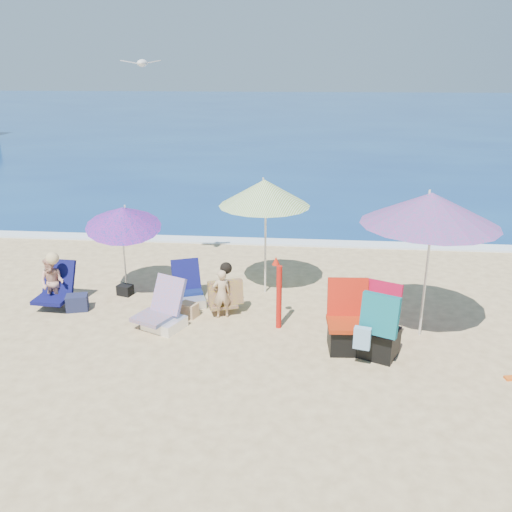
# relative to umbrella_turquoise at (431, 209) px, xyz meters

# --- Properties ---
(ground) EXTENTS (120.00, 120.00, 0.00)m
(ground) POSITION_rel_umbrella_turquoise_xyz_m (-2.38, -0.53, -2.11)
(ground) COLOR #D8BC84
(ground) RESTS_ON ground
(sea) EXTENTS (120.00, 80.00, 0.12)m
(sea) POSITION_rel_umbrella_turquoise_xyz_m (-2.38, 44.47, -2.16)
(sea) COLOR navy
(sea) RESTS_ON ground
(foam) EXTENTS (120.00, 0.50, 0.04)m
(foam) POSITION_rel_umbrella_turquoise_xyz_m (-2.38, 4.57, -2.09)
(foam) COLOR white
(foam) RESTS_ON ground
(umbrella_turquoise) EXTENTS (2.12, 2.12, 2.40)m
(umbrella_turquoise) POSITION_rel_umbrella_turquoise_xyz_m (0.00, 0.00, 0.00)
(umbrella_turquoise) COLOR silver
(umbrella_turquoise) RESTS_ON ground
(umbrella_striped) EXTENTS (2.07, 2.07, 2.24)m
(umbrella_striped) POSITION_rel_umbrella_turquoise_xyz_m (-2.62, 1.51, -0.15)
(umbrella_striped) COLOR white
(umbrella_striped) RESTS_ON ground
(umbrella_blue) EXTENTS (1.79, 1.83, 1.88)m
(umbrella_blue) POSITION_rel_umbrella_turquoise_xyz_m (-5.17, 1.13, -0.57)
(umbrella_blue) COLOR silver
(umbrella_blue) RESTS_ON ground
(furled_umbrella) EXTENTS (0.19, 0.25, 1.21)m
(furled_umbrella) POSITION_rel_umbrella_turquoise_xyz_m (-2.27, 0.06, -1.44)
(furled_umbrella) COLOR #B7150D
(furled_umbrella) RESTS_ON ground
(chair_navy) EXTENTS (0.76, 0.91, 0.74)m
(chair_navy) POSITION_rel_umbrella_turquoise_xyz_m (-3.97, 0.90, -1.91)
(chair_navy) COLOR #0E1B4F
(chair_navy) RESTS_ON ground
(chair_rainbow) EXTENTS (0.92, 0.90, 0.81)m
(chair_rainbow) POSITION_rel_umbrella_turquoise_xyz_m (-4.18, -0.12, -1.89)
(chair_rainbow) COLOR #BF5543
(chair_rainbow) RESTS_ON ground
(camp_chair_left) EXTENTS (0.66, 0.70, 1.08)m
(camp_chair_left) POSITION_rel_umbrella_turquoise_xyz_m (-1.16, -0.58, -1.78)
(camp_chair_left) COLOR #A0270B
(camp_chair_left) RESTS_ON ground
(camp_chair_right) EXTENTS (0.85, 1.05, 1.11)m
(camp_chair_right) POSITION_rel_umbrella_turquoise_xyz_m (-0.75, -0.73, -1.71)
(camp_chair_right) COLOR #AF0F0C
(camp_chair_right) RESTS_ON ground
(person_center) EXTENTS (0.69, 0.61, 0.88)m
(person_center) POSITION_rel_umbrella_turquoise_xyz_m (-3.24, 0.43, -1.68)
(person_center) COLOR tan
(person_center) RESTS_ON ground
(person_left) EXTENTS (0.63, 0.75, 1.04)m
(person_left) POSITION_rel_umbrella_turquoise_xyz_m (-6.33, 0.49, -1.63)
(person_left) COLOR tan
(person_left) RESTS_ON ground
(bag_navy_a) EXTENTS (0.43, 0.36, 0.29)m
(bag_navy_a) POSITION_rel_umbrella_turquoise_xyz_m (-5.88, 0.38, -1.97)
(bag_navy_a) COLOR #1B203D
(bag_navy_a) RESTS_ON ground
(bag_black_a) EXTENTS (0.32, 0.27, 0.20)m
(bag_black_a) POSITION_rel_umbrella_turquoise_xyz_m (-5.25, 1.12, -2.01)
(bag_black_a) COLOR black
(bag_black_a) RESTS_ON ground
(bag_tan) EXTENTS (0.35, 0.31, 0.25)m
(bag_tan) POSITION_rel_umbrella_turquoise_xyz_m (-3.84, 0.31, -1.98)
(bag_tan) COLOR tan
(bag_tan) RESTS_ON ground
(bag_navy_b) EXTENTS (0.43, 0.40, 0.26)m
(bag_navy_b) POSITION_rel_umbrella_turquoise_xyz_m (-1.11, 0.84, -1.98)
(bag_navy_b) COLOR #1C1D3D
(bag_navy_b) RESTS_ON ground
(seagull) EXTENTS (0.71, 0.35, 0.13)m
(seagull) POSITION_rel_umbrella_turquoise_xyz_m (-4.80, 1.71, 2.07)
(seagull) COLOR silver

